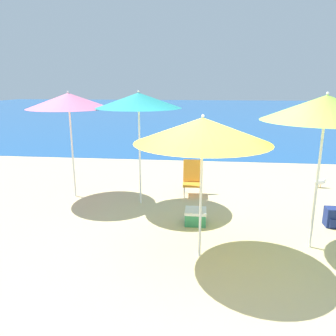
# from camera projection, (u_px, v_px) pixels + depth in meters

# --- Properties ---
(ground_plane) EXTENTS (60.00, 60.00, 0.00)m
(ground_plane) POSITION_uv_depth(u_px,v_px,m) (209.00, 262.00, 4.62)
(ground_plane) COLOR #D1BA89
(sea_water) EXTENTS (60.00, 40.00, 0.01)m
(sea_water) POSITION_uv_depth(u_px,v_px,m) (206.00, 111.00, 29.84)
(sea_water) COLOR #1E5699
(sea_water) RESTS_ON ground
(beach_umbrella_teal) EXTENTS (1.69, 1.69, 2.31)m
(beach_umbrella_teal) POSITION_uv_depth(u_px,v_px,m) (139.00, 101.00, 6.36)
(beach_umbrella_teal) COLOR white
(beach_umbrella_teal) RESTS_ON ground
(beach_umbrella_pink) EXTENTS (1.74, 1.74, 2.30)m
(beach_umbrella_pink) POSITION_uv_depth(u_px,v_px,m) (69.00, 101.00, 6.80)
(beach_umbrella_pink) COLOR white
(beach_umbrella_pink) RESTS_ON ground
(beach_umbrella_yellow) EXTENTS (1.85, 1.85, 2.05)m
(beach_umbrella_yellow) POSITION_uv_depth(u_px,v_px,m) (203.00, 131.00, 4.33)
(beach_umbrella_yellow) COLOR white
(beach_umbrella_yellow) RESTS_ON ground
(beach_umbrella_lime) EXTENTS (1.77, 1.77, 2.34)m
(beach_umbrella_lime) POSITION_uv_depth(u_px,v_px,m) (326.00, 108.00, 4.52)
(beach_umbrella_lime) COLOR white
(beach_umbrella_lime) RESTS_ON ground
(beach_chair_orange) EXTENTS (0.44, 0.53, 0.77)m
(beach_chair_orange) POSITION_uv_depth(u_px,v_px,m) (192.00, 177.00, 7.38)
(beach_chair_orange) COLOR silver
(beach_chair_orange) RESTS_ON ground
(backpack_navy) EXTENTS (0.26, 0.26, 0.34)m
(backpack_navy) POSITION_uv_depth(u_px,v_px,m) (333.00, 217.00, 5.74)
(backpack_navy) COLOR navy
(backpack_navy) RESTS_ON ground
(cooler_box) EXTENTS (0.38, 0.37, 0.27)m
(cooler_box) POSITION_uv_depth(u_px,v_px,m) (196.00, 217.00, 5.86)
(cooler_box) COLOR #338C59
(cooler_box) RESTS_ON ground
(seagull) EXTENTS (0.27, 0.11, 0.23)m
(seagull) POSITION_uv_depth(u_px,v_px,m) (320.00, 182.00, 7.90)
(seagull) COLOR gold
(seagull) RESTS_ON ground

